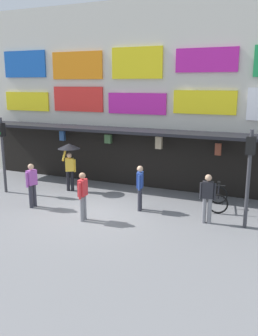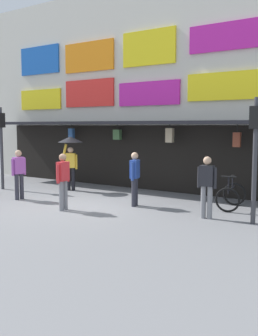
% 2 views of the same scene
% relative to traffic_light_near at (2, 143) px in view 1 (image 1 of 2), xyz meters
% --- Properties ---
extents(ground_plane, '(80.00, 80.00, 0.00)m').
position_rel_traffic_light_near_xyz_m(ground_plane, '(4.79, -0.80, -2.14)').
color(ground_plane, slate).
extents(shopfront, '(18.00, 2.60, 8.00)m').
position_rel_traffic_light_near_xyz_m(shopfront, '(4.79, 3.77, 1.82)').
color(shopfront, beige).
rests_on(shopfront, ground).
extents(traffic_light_near, '(0.31, 0.34, 3.20)m').
position_rel_traffic_light_near_xyz_m(traffic_light_near, '(0.00, 0.00, 0.00)').
color(traffic_light_near, '#38383D').
rests_on(traffic_light_near, ground).
extents(traffic_light_far, '(0.29, 0.33, 3.20)m').
position_rel_traffic_light_near_xyz_m(traffic_light_far, '(9.91, 0.02, 0.00)').
color(traffic_light_far, '#38383D').
rests_on(traffic_light_far, ground).
extents(bicycle_parked, '(0.91, 1.27, 1.05)m').
position_rel_traffic_light_near_xyz_m(bicycle_parked, '(8.77, 1.49, -1.75)').
color(bicycle_parked, black).
rests_on(bicycle_parked, ground).
extents(pedestrian_with_umbrella, '(0.96, 0.96, 2.08)m').
position_rel_traffic_light_near_xyz_m(pedestrian_with_umbrella, '(2.44, 1.30, -0.50)').
color(pedestrian_with_umbrella, black).
rests_on(pedestrian_with_umbrella, ground).
extents(pedestrian_in_yellow, '(0.25, 0.53, 1.68)m').
position_rel_traffic_light_near_xyz_m(pedestrian_in_yellow, '(4.77, -1.54, -1.19)').
color(pedestrian_in_yellow, gray).
rests_on(pedestrian_in_yellow, ground).
extents(pedestrian_in_blue, '(0.28, 0.52, 1.68)m').
position_rel_traffic_light_near_xyz_m(pedestrian_in_blue, '(2.32, -1.12, -1.19)').
color(pedestrian_in_blue, '#2D2D38').
rests_on(pedestrian_in_blue, ground).
extents(pedestrian_in_black, '(0.30, 0.52, 1.68)m').
position_rel_traffic_light_near_xyz_m(pedestrian_in_black, '(6.16, 0.18, -1.19)').
color(pedestrian_in_black, '#2D2D38').
rests_on(pedestrian_in_black, ground).
extents(pedestrian_in_red, '(0.53, 0.26, 1.68)m').
position_rel_traffic_light_near_xyz_m(pedestrian_in_red, '(8.68, -0.11, -1.19)').
color(pedestrian_in_red, gray).
rests_on(pedestrian_in_red, ground).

